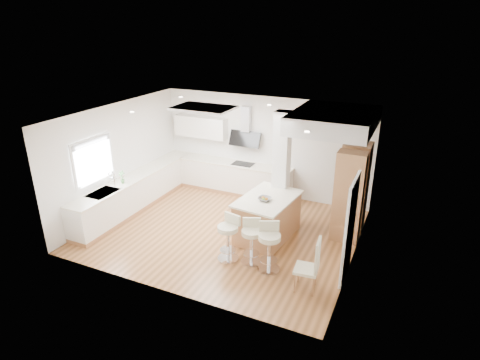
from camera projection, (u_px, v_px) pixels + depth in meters
The scene contains 18 objects.
ground at pixel (224, 230), 9.60m from camera, with size 6.00×6.00×0.00m, color #AF7241.
ceiling at pixel (224, 230), 9.60m from camera, with size 6.00×5.00×0.02m, color silver.
wall_back at pixel (264, 146), 11.18m from camera, with size 6.00×0.04×2.80m, color white.
wall_left at pixel (119, 158), 10.23m from camera, with size 0.04×5.00×2.80m, color white.
wall_right at pixel (359, 199), 7.91m from camera, with size 0.04×5.00×2.80m, color white.
skylight at pixel (204, 108), 9.37m from camera, with size 4.10×2.10×0.06m.
window_left at pixel (93, 158), 9.35m from camera, with size 0.06×1.28×1.07m.
doorway_right at pixel (350, 230), 7.57m from camera, with size 0.05×1.00×2.10m.
counter_left at pixel (137, 191), 10.67m from camera, with size 0.63×4.50×1.35m.
counter_back at pixel (230, 168), 11.57m from camera, with size 3.62×0.63×2.50m.
pillar at pixel (281, 170), 9.47m from camera, with size 0.35×0.35×2.80m.
soffit at pixel (334, 120), 8.99m from camera, with size 1.78×2.20×0.40m.
oven_column at pixel (352, 190), 9.21m from camera, with size 0.63×1.21×2.10m.
peninsula at pixel (267, 217), 9.17m from camera, with size 1.25×1.74×1.06m.
bar_stool_a at pixel (228, 235), 8.27m from camera, with size 0.53×0.53×1.00m.
bar_stool_b at pixel (252, 239), 8.17m from camera, with size 0.57×0.57×0.96m.
bar_stool_c at pixel (269, 244), 7.91m from camera, with size 0.61×0.61×1.03m.
dining_chair at pixel (312, 264), 7.28m from camera, with size 0.46×0.46×1.08m.
Camera 1 is at (3.86, -7.52, 4.73)m, focal length 30.00 mm.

